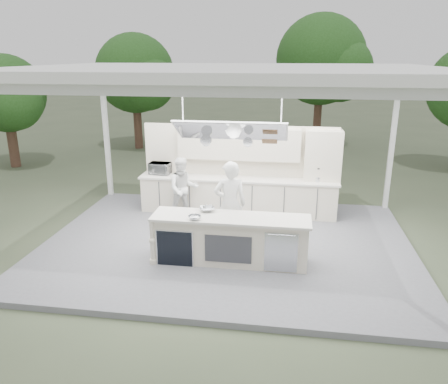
% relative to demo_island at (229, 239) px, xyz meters
% --- Properties ---
extents(ground, '(90.00, 90.00, 0.00)m').
position_rel_demo_island_xyz_m(ground, '(-0.18, 0.91, -0.60)').
color(ground, '#444D35').
rests_on(ground, ground).
extents(stage_deck, '(8.00, 6.00, 0.12)m').
position_rel_demo_island_xyz_m(stage_deck, '(-0.18, 0.91, -0.54)').
color(stage_deck, slate).
rests_on(stage_deck, ground).
extents(tent, '(8.20, 6.20, 3.86)m').
position_rel_demo_island_xyz_m(tent, '(-0.18, 0.90, 3.11)').
color(tent, white).
rests_on(tent, ground).
extents(demo_island, '(3.10, 0.79, 0.95)m').
position_rel_demo_island_xyz_m(demo_island, '(0.00, 0.00, 0.00)').
color(demo_island, beige).
rests_on(demo_island, stage_deck).
extents(back_counter, '(5.08, 0.72, 0.95)m').
position_rel_demo_island_xyz_m(back_counter, '(-0.18, 2.81, 0.00)').
color(back_counter, beige).
rests_on(back_counter, stage_deck).
extents(back_wall_unit, '(5.05, 0.48, 2.25)m').
position_rel_demo_island_xyz_m(back_wall_unit, '(0.27, 3.03, 0.98)').
color(back_wall_unit, beige).
rests_on(back_wall_unit, stage_deck).
extents(tree_cluster, '(19.55, 9.40, 5.85)m').
position_rel_demo_island_xyz_m(tree_cluster, '(-0.34, 10.68, 2.69)').
color(tree_cluster, '#503328').
rests_on(tree_cluster, ground).
extents(head_chef, '(0.77, 0.60, 1.88)m').
position_rel_demo_island_xyz_m(head_chef, '(-0.09, 0.74, 0.47)').
color(head_chef, white).
rests_on(head_chef, stage_deck).
extents(sous_chef, '(0.93, 0.83, 1.57)m').
position_rel_demo_island_xyz_m(sous_chef, '(-1.47, 2.19, 0.31)').
color(sous_chef, white).
rests_on(sous_chef, stage_deck).
extents(toaster_oven, '(0.57, 0.41, 0.30)m').
position_rel_demo_island_xyz_m(toaster_oven, '(-2.25, 2.88, 0.62)').
color(toaster_oven, silver).
rests_on(toaster_oven, back_counter).
extents(bowl_large, '(0.40, 0.40, 0.08)m').
position_rel_demo_island_xyz_m(bowl_large, '(-0.50, 0.26, 0.51)').
color(bowl_large, silver).
rests_on(bowl_large, demo_island).
extents(bowl_small, '(0.32, 0.32, 0.08)m').
position_rel_demo_island_xyz_m(bowl_small, '(-0.64, -0.24, 0.51)').
color(bowl_small, silver).
rests_on(bowl_small, demo_island).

